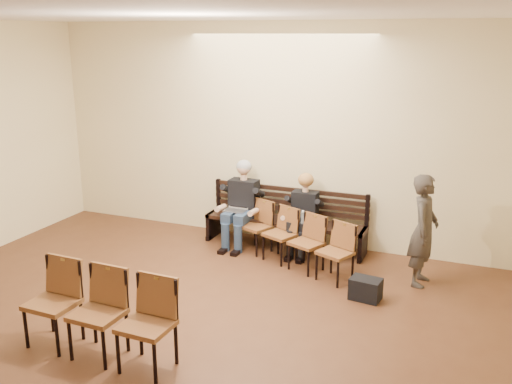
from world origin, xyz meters
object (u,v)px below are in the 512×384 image
at_px(seated_woman, 303,218).
at_px(chair_row_back, 97,315).
at_px(laptop, 235,212).
at_px(water_bottle, 303,225).
at_px(chair_row_front, 293,239).
at_px(bench, 284,233).
at_px(passerby, 424,222).
at_px(bag, 366,289).
at_px(seated_man, 241,203).

xyz_separation_m(seated_woman, chair_row_back, (-1.08, -3.64, -0.08)).
bearing_deg(seated_woman, laptop, -172.15).
xyz_separation_m(laptop, water_bottle, (1.16, -0.13, -0.02)).
bearing_deg(seated_woman, chair_row_front, -87.93).
height_order(bench, chair_row_front, chair_row_front).
distance_m(laptop, passerby, 2.95).
distance_m(bench, bag, 2.10).
distance_m(bag, chair_row_back, 3.36).
bearing_deg(seated_man, bench, 9.82).
bearing_deg(seated_woman, chair_row_back, -106.59).
height_order(passerby, chair_row_front, passerby).
bearing_deg(bag, seated_man, 151.29).
height_order(bench, seated_man, seated_man).
distance_m(seated_man, passerby, 2.92).
bearing_deg(laptop, seated_man, 87.95).
relative_size(seated_man, water_bottle, 6.51).
relative_size(bench, chair_row_front, 1.32).
xyz_separation_m(bag, chair_row_front, (-1.23, 0.72, 0.26)).
distance_m(water_bottle, bag, 1.58).
xyz_separation_m(water_bottle, chair_row_front, (-0.07, -0.26, -0.15)).
bearing_deg(chair_row_back, bench, 80.30).
relative_size(bench, seated_man, 1.91).
bearing_deg(seated_woman, bench, 160.50).
height_order(seated_man, laptop, seated_man).
relative_size(seated_man, chair_row_front, 0.69).
distance_m(seated_woman, chair_row_back, 3.80).
bearing_deg(chair_row_back, chair_row_front, 71.97).
bearing_deg(chair_row_back, laptop, 91.36).
bearing_deg(passerby, seated_woman, 79.38).
distance_m(seated_man, laptop, 0.19).
bearing_deg(passerby, chair_row_front, 95.57).
bearing_deg(chair_row_front, water_bottle, 98.62).
bearing_deg(bag, water_bottle, 140.08).
bearing_deg(water_bottle, chair_row_front, -104.36).
bearing_deg(bench, chair_row_front, -61.15).
height_order(bench, passerby, passerby).
distance_m(laptop, bag, 2.61).
distance_m(seated_man, water_bottle, 1.16).
height_order(seated_man, bag, seated_man).
xyz_separation_m(water_bottle, passerby, (1.76, -0.21, 0.33)).
distance_m(bench, laptop, 0.86).
relative_size(passerby, chair_row_back, 1.03).
height_order(bench, laptop, laptop).
distance_m(passerby, chair_row_back, 4.32).
bearing_deg(seated_woman, water_bottle, -72.89).
distance_m(seated_woman, chair_row_front, 0.55).
distance_m(bench, chair_row_back, 3.84).
distance_m(bench, chair_row_front, 0.76).
xyz_separation_m(bench, chair_row_back, (-0.75, -3.76, 0.25)).
bearing_deg(bag, seated_woman, 135.01).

